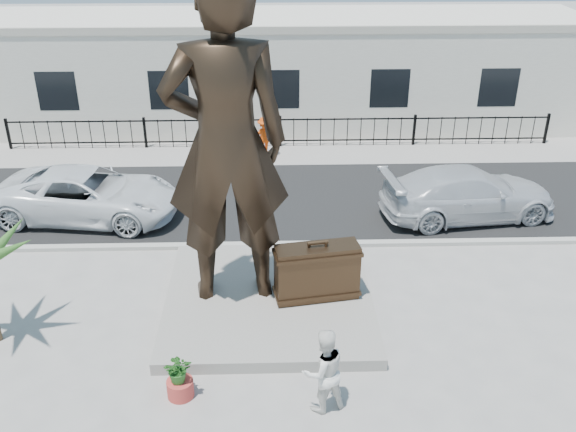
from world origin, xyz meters
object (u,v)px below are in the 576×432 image
statue (226,144)px  tourist (324,371)px  car_white (88,194)px  suitcase (317,272)px

statue → tourist: statue is taller
statue → car_white: (-4.81, 4.83, -3.48)m
suitcase → tourist: tourist is taller
car_white → statue: bearing=-127.4°
car_white → suitcase: bearing=-119.0°
suitcase → tourist: size_ratio=1.09×
tourist → car_white: size_ratio=0.33×
statue → suitcase: (2.13, -0.34, -3.26)m
statue → suitcase: size_ratio=3.87×
suitcase → car_white: (-6.94, 5.17, -0.21)m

